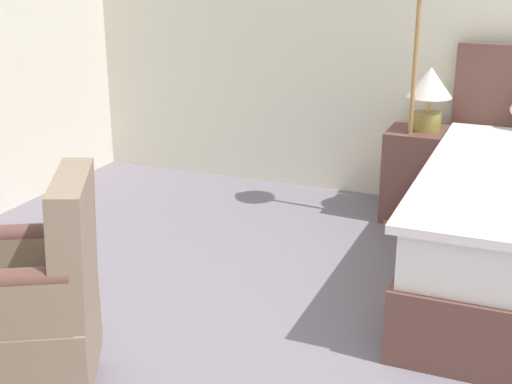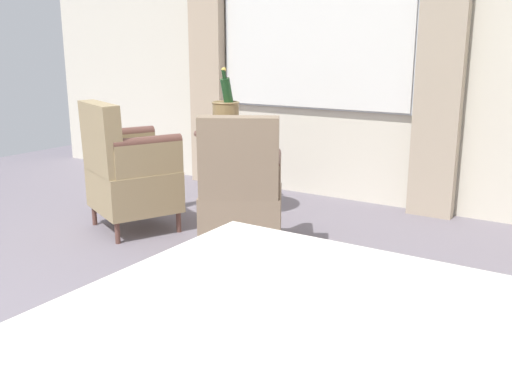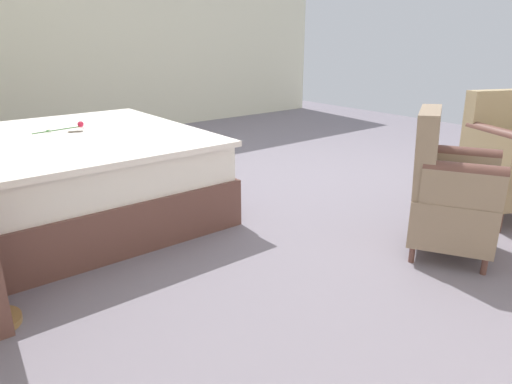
{
  "view_description": "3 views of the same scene",
  "coord_description": "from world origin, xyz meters",
  "px_view_note": "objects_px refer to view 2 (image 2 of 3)",
  "views": [
    {
      "loc": [
        0.0,
        -1.63,
        1.71
      ],
      "look_at": [
        -1.27,
        1.43,
        0.58
      ],
      "focal_mm": 50.0,
      "sensor_mm": 36.0,
      "label": 1
    },
    {
      "loc": [
        1.28,
        2.34,
        1.34
      ],
      "look_at": [
        -0.83,
        0.99,
        0.7
      ],
      "focal_mm": 40.0,
      "sensor_mm": 36.0,
      "label": 2
    },
    {
      "loc": [
        -3.08,
        2.95,
        1.36
      ],
      "look_at": [
        -1.21,
        1.46,
        0.53
      ],
      "focal_mm": 32.0,
      "sensor_mm": 36.0,
      "label": 3
    }
  ],
  "objects_px": {
    "side_table_round": "(232,167)",
    "champagne_bucket": "(226,112)",
    "wine_glass_near_edge": "(253,119)",
    "armchair_facing_bed": "(127,172)",
    "wine_glass_near_bucket": "(219,121)",
    "armchair_by_window": "(241,193)"
  },
  "relations": [
    {
      "from": "champagne_bucket",
      "to": "armchair_by_window",
      "type": "relative_size",
      "value": 0.53
    },
    {
      "from": "armchair_facing_bed",
      "to": "wine_glass_near_edge",
      "type": "bearing_deg",
      "value": 141.53
    },
    {
      "from": "champagne_bucket",
      "to": "wine_glass_near_edge",
      "type": "distance_m",
      "value": 0.24
    },
    {
      "from": "wine_glass_near_edge",
      "to": "armchair_facing_bed",
      "type": "relative_size",
      "value": 0.15
    },
    {
      "from": "wine_glass_near_edge",
      "to": "armchair_by_window",
      "type": "distance_m",
      "value": 0.89
    },
    {
      "from": "side_table_round",
      "to": "wine_glass_near_bucket",
      "type": "relative_size",
      "value": 4.74
    },
    {
      "from": "wine_glass_near_bucket",
      "to": "wine_glass_near_edge",
      "type": "xyz_separation_m",
      "value": [
        -0.22,
        0.16,
        0.0
      ]
    },
    {
      "from": "wine_glass_near_edge",
      "to": "armchair_facing_bed",
      "type": "distance_m",
      "value": 1.03
    },
    {
      "from": "side_table_round",
      "to": "wine_glass_near_bucket",
      "type": "xyz_separation_m",
      "value": [
        0.17,
        0.01,
        0.39
      ]
    },
    {
      "from": "armchair_facing_bed",
      "to": "side_table_round",
      "type": "bearing_deg",
      "value": 148.35
    },
    {
      "from": "wine_glass_near_bucket",
      "to": "wine_glass_near_edge",
      "type": "bearing_deg",
      "value": 143.63
    },
    {
      "from": "side_table_round",
      "to": "wine_glass_near_bucket",
      "type": "bearing_deg",
      "value": 1.91
    },
    {
      "from": "wine_glass_near_bucket",
      "to": "armchair_facing_bed",
      "type": "xyz_separation_m",
      "value": [
        0.54,
        -0.44,
        -0.35
      ]
    },
    {
      "from": "wine_glass_near_edge",
      "to": "armchair_by_window",
      "type": "bearing_deg",
      "value": 27.34
    },
    {
      "from": "side_table_round",
      "to": "armchair_by_window",
      "type": "xyz_separation_m",
      "value": [
        0.66,
        0.53,
        0.0
      ]
    },
    {
      "from": "champagne_bucket",
      "to": "wine_glass_near_bucket",
      "type": "xyz_separation_m",
      "value": [
        0.2,
        0.07,
        -0.04
      ]
    },
    {
      "from": "side_table_round",
      "to": "champagne_bucket",
      "type": "xyz_separation_m",
      "value": [
        -0.03,
        -0.07,
        0.43
      ]
    },
    {
      "from": "wine_glass_near_bucket",
      "to": "armchair_facing_bed",
      "type": "distance_m",
      "value": 0.78
    },
    {
      "from": "side_table_round",
      "to": "armchair_facing_bed",
      "type": "xyz_separation_m",
      "value": [
        0.71,
        -0.44,
        0.04
      ]
    },
    {
      "from": "side_table_round",
      "to": "champagne_bucket",
      "type": "height_order",
      "value": "champagne_bucket"
    },
    {
      "from": "champagne_bucket",
      "to": "wine_glass_near_edge",
      "type": "relative_size",
      "value": 3.45
    },
    {
      "from": "champagne_bucket",
      "to": "wine_glass_near_edge",
      "type": "xyz_separation_m",
      "value": [
        -0.02,
        0.24,
        -0.04
      ]
    }
  ]
}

